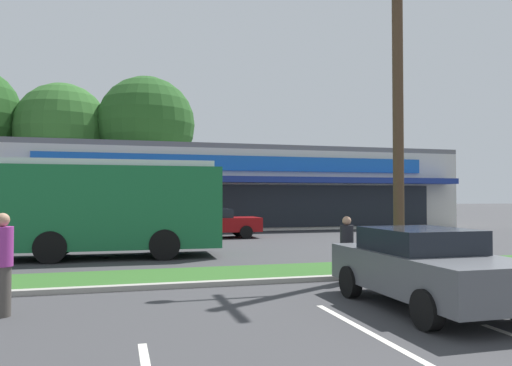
{
  "coord_description": "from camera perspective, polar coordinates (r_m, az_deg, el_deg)",
  "views": [
    {
      "loc": [
        -2.62,
        1.47,
        2.06
      ],
      "look_at": [
        2.01,
        18.1,
        2.53
      ],
      "focal_mm": 34.96,
      "sensor_mm": 36.0,
      "label": 1
    }
  ],
  "objects": [
    {
      "name": "car_0",
      "position": [
        9.82,
        18.79,
        -9.06
      ],
      "size": [
        2.0,
        4.21,
        1.46
      ],
      "rotation": [
        0.0,
        0.0,
        -1.57
      ],
      "color": "#515459",
      "rests_on": "ground_plane"
    },
    {
      "name": "car_2",
      "position": [
        24.55,
        -25.43,
        -4.42
      ],
      "size": [
        4.45,
        1.98,
        1.49
      ],
      "color": "#515459",
      "rests_on": "ground_plane"
    },
    {
      "name": "car_1",
      "position": [
        24.86,
        -4.85,
        -4.55
      ],
      "size": [
        4.47,
        1.96,
        1.44
      ],
      "color": "maroon",
      "rests_on": "ground_plane"
    },
    {
      "name": "city_bus",
      "position": [
        17.88,
        -24.87,
        -2.34
      ],
      "size": [
        12.66,
        2.98,
        3.25
      ],
      "rotation": [
        0.0,
        0.0,
        3.11
      ],
      "color": "#196638",
      "rests_on": "ground_plane"
    },
    {
      "name": "tree_mid_left",
      "position": [
        42.71,
        -21.32,
        5.7
      ],
      "size": [
        7.37,
        7.37,
        11.06
      ],
      "color": "#473323",
      "rests_on": "ground_plane"
    },
    {
      "name": "pedestrian_by_pole",
      "position": [
        9.7,
        -27.07,
        -8.3
      ],
      "size": [
        0.36,
        0.36,
        1.78
      ],
      "rotation": [
        0.0,
        0.0,
        1.86
      ],
      "color": "#47423D",
      "rests_on": "ground_plane"
    },
    {
      "name": "utility_pole",
      "position": [
        14.78,
        15.45,
        13.07
      ],
      "size": [
        3.03,
        2.4,
        10.85
      ],
      "color": "#4C3826",
      "rests_on": "ground_plane"
    },
    {
      "name": "curb_lip",
      "position": [
        11.78,
        -2.52,
        -11.32
      ],
      "size": [
        56.0,
        0.24,
        0.12
      ],
      "primitive_type": "cube",
      "color": "#99968C",
      "rests_on": "ground_plane"
    },
    {
      "name": "tree_mid",
      "position": [
        41.6,
        -12.46,
        6.47
      ],
      "size": [
        7.86,
        7.86,
        11.77
      ],
      "color": "#473323",
      "rests_on": "ground_plane"
    },
    {
      "name": "parking_stripe_2",
      "position": [
        7.64,
        14.58,
        -17.11
      ],
      "size": [
        0.12,
        4.8,
        0.01
      ],
      "primitive_type": "cube",
      "color": "silver",
      "rests_on": "ground_plane"
    },
    {
      "name": "grass_median",
      "position": [
        12.96,
        -3.76,
        -10.42
      ],
      "size": [
        56.0,
        2.2,
        0.12
      ],
      "primitive_type": "cube",
      "color": "#2D5B23",
      "rests_on": "ground_plane"
    },
    {
      "name": "pedestrian_mid",
      "position": [
        12.16,
        10.36,
        -7.48
      ],
      "size": [
        0.32,
        0.32,
        1.59
      ],
      "rotation": [
        0.0,
        0.0,
        4.35
      ],
      "color": "#1E2338",
      "rests_on": "ground_plane"
    },
    {
      "name": "storefront_building",
      "position": [
        35.61,
        -3.76,
        -0.66
      ],
      "size": [
        29.38,
        14.0,
        5.21
      ],
      "color": "beige",
      "rests_on": "ground_plane"
    }
  ]
}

